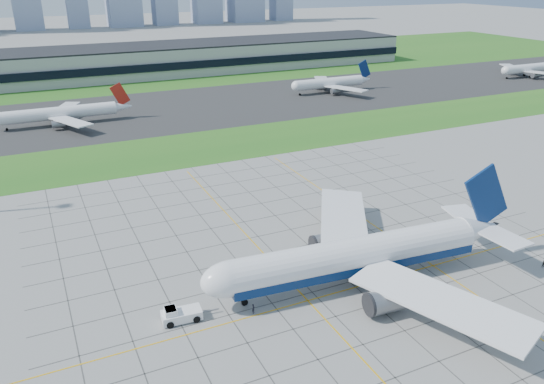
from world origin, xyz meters
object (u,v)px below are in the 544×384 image
object	(u,v)px
crew_near	(253,309)
distant_jet_2	(330,83)
airliner	(358,256)
pushback_tug	(180,314)
distant_jet_3	(526,69)
distant_jet_1	(61,113)

from	to	relation	value
crew_near	distant_jet_2	bearing A→B (deg)	2.02
airliner	pushback_tug	distance (m)	33.37
crew_near	distant_jet_3	size ratio (longest dim) A/B	0.04
crew_near	distant_jet_3	distance (m)	258.81
crew_near	distant_jet_2	distance (m)	179.76
crew_near	airliner	bearing A→B (deg)	-50.16
distant_jet_1	pushback_tug	bearing A→B (deg)	-87.57
distant_jet_2	distant_jet_3	world-z (taller)	same
distant_jet_2	distant_jet_3	bearing A→B (deg)	-5.61
airliner	distant_jet_1	distance (m)	144.35
distant_jet_2	pushback_tug	bearing A→B (deg)	-128.79
airliner	distant_jet_3	size ratio (longest dim) A/B	1.48
crew_near	distant_jet_2	size ratio (longest dim) A/B	0.04
distant_jet_1	crew_near	bearing A→B (deg)	-82.83
crew_near	distant_jet_3	bearing A→B (deg)	-21.24
pushback_tug	distant_jet_3	world-z (taller)	distant_jet_3
distant_jet_1	distant_jet_2	world-z (taller)	same
distant_jet_1	distant_jet_2	bearing A→B (deg)	3.25
crew_near	pushback_tug	bearing A→B (deg)	111.58
distant_jet_3	airliner	bearing A→B (deg)	-146.01
pushback_tug	crew_near	bearing A→B (deg)	-10.83
distant_jet_1	distant_jet_3	xyz separation A→B (m)	(238.15, -4.62, -0.00)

